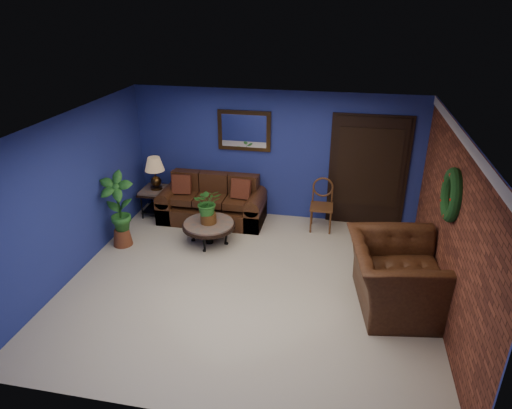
% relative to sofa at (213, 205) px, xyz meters
% --- Properties ---
extents(floor, '(5.50, 5.50, 0.00)m').
position_rel_sofa_xyz_m(floor, '(1.15, -2.08, -0.30)').
color(floor, '#BDB19D').
rests_on(floor, ground).
extents(wall_back, '(5.50, 0.04, 2.50)m').
position_rel_sofa_xyz_m(wall_back, '(1.15, 0.42, 0.95)').
color(wall_back, navy).
rests_on(wall_back, ground).
extents(wall_left, '(0.04, 5.00, 2.50)m').
position_rel_sofa_xyz_m(wall_left, '(-1.60, -2.08, 0.95)').
color(wall_left, navy).
rests_on(wall_left, ground).
extents(wall_right_brick, '(0.04, 5.00, 2.50)m').
position_rel_sofa_xyz_m(wall_right_brick, '(3.90, -2.08, 0.95)').
color(wall_right_brick, brown).
rests_on(wall_right_brick, ground).
extents(ceiling, '(5.50, 5.00, 0.02)m').
position_rel_sofa_xyz_m(ceiling, '(1.15, -2.08, 2.20)').
color(ceiling, silver).
rests_on(ceiling, wall_back).
extents(crown_molding, '(0.03, 5.00, 0.14)m').
position_rel_sofa_xyz_m(crown_molding, '(3.87, -2.08, 2.13)').
color(crown_molding, white).
rests_on(crown_molding, wall_right_brick).
extents(wall_mirror, '(1.02, 0.06, 0.77)m').
position_rel_sofa_xyz_m(wall_mirror, '(0.55, 0.38, 1.42)').
color(wall_mirror, '#402912').
rests_on(wall_mirror, wall_back).
extents(closet_door, '(1.44, 0.06, 2.18)m').
position_rel_sofa_xyz_m(closet_door, '(2.90, 0.39, 0.75)').
color(closet_door, black).
rests_on(closet_door, wall_back).
extents(wreath, '(0.16, 0.72, 0.72)m').
position_rel_sofa_xyz_m(wreath, '(3.84, -2.03, 1.40)').
color(wreath, black).
rests_on(wreath, wall_right_brick).
extents(sofa, '(2.02, 0.87, 0.91)m').
position_rel_sofa_xyz_m(sofa, '(0.00, 0.00, 0.00)').
color(sofa, '#422513').
rests_on(sofa, ground).
extents(coffee_table, '(0.94, 0.94, 0.40)m').
position_rel_sofa_xyz_m(coffee_table, '(0.20, -0.95, 0.05)').
color(coffee_table, '#504A46').
rests_on(coffee_table, ground).
extents(end_table, '(0.61, 0.61, 0.56)m').
position_rel_sofa_xyz_m(end_table, '(-1.15, -0.03, 0.13)').
color(end_table, '#504A46').
rests_on(end_table, ground).
extents(table_lamp, '(0.38, 0.38, 0.63)m').
position_rel_sofa_xyz_m(table_lamp, '(-1.15, -0.03, 0.67)').
color(table_lamp, '#402912').
rests_on(table_lamp, end_table).
extents(side_chair, '(0.43, 0.43, 0.98)m').
position_rel_sofa_xyz_m(side_chair, '(2.11, 0.05, 0.25)').
color(side_chair, brown).
rests_on(side_chair, ground).
extents(armchair, '(1.50, 1.66, 0.96)m').
position_rel_sofa_xyz_m(armchair, '(3.30, -2.17, 0.18)').
color(armchair, '#422513').
rests_on(armchair, ground).
extents(coffee_plant, '(0.59, 0.55, 0.66)m').
position_rel_sofa_xyz_m(coffee_plant, '(0.20, -0.95, 0.46)').
color(coffee_plant, brown).
rests_on(coffee_plant, coffee_table).
extents(floor_plant, '(0.39, 0.33, 0.80)m').
position_rel_sofa_xyz_m(floor_plant, '(3.50, -1.44, 0.11)').
color(floor_plant, brown).
rests_on(floor_plant, ground).
extents(tall_plant, '(0.62, 0.46, 1.36)m').
position_rel_sofa_xyz_m(tall_plant, '(-1.30, -1.32, 0.43)').
color(tall_plant, brown).
rests_on(tall_plant, ground).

